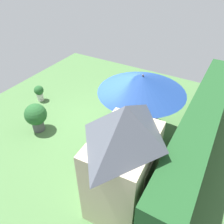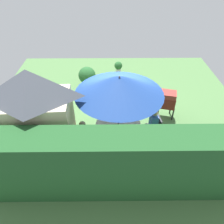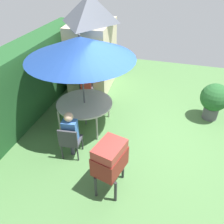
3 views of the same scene
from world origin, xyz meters
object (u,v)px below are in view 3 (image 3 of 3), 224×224
Objects in this scene: bbq_grill at (110,158)px; person_in_blue at (70,130)px; patio_table at (84,104)px; patio_umbrella at (80,48)px; chair_near_shed at (86,87)px; garden_shed at (92,43)px; person_in_red at (86,81)px; potted_plant_by_shed at (214,99)px; chair_far_side at (70,140)px.

person_in_blue is (0.69, 1.19, -0.06)m from bbq_grill.
patio_umbrella reaches higher than patio_table.
person_in_blue is at bearing -166.60° from chair_near_shed.
chair_near_shed is at bearing 19.95° from patio_table.
garden_shed is at bearing 24.16° from bbq_grill.
garden_shed is 3.85m from person_in_blue.
garden_shed reaches higher than person_in_red.
patio_umbrella is 2.31× the size of bbq_grill.
person_in_blue reaches higher than potted_plant_by_shed.
chair_far_side is at bearing -167.05° from person_in_red.
person_in_red is (1.18, 0.43, -1.55)m from patio_umbrella.
patio_table is at bearing -89.70° from patio_umbrella.
garden_shed is at bearing 14.59° from patio_table.
potted_plant_by_shed is at bearing -87.09° from person_in_red.
potted_plant_by_shed is (2.71, -3.39, 0.14)m from chair_far_side.
patio_table is at bearing 6.43° from person_in_blue.
garden_shed reaches higher than chair_near_shed.
bbq_grill reaches higher than patio_table.
person_in_red is at bearing -170.74° from garden_shed.
patio_table is 1.26m from person_in_red.
garden_shed is 4.41m from potted_plant_by_shed.
patio_table is 1.75× the size of chair_near_shed.
person_in_red reaches higher than chair_far_side.
potted_plant_by_shed reaches higher than chair_near_shed.
bbq_grill is 3.99m from potted_plant_by_shed.
garden_shed is 2.67× the size of bbq_grill.
patio_table is 0.57× the size of patio_umbrella.
bbq_grill is at bearing 146.30° from potted_plant_by_shed.
chair_far_side is at bearing -173.57° from patio_umbrella.
garden_shed is 4.00m from chair_far_side.
patio_table is 3.80m from potted_plant_by_shed.
person_in_blue is (-2.51, -0.60, 0.26)m from chair_near_shed.
chair_far_side is at bearing 128.67° from potted_plant_by_shed.
chair_far_side reaches higher than patio_table.
potted_plant_by_shed is at bearing -88.26° from chair_near_shed.
chair_far_side is (-1.33, -0.15, -0.19)m from patio_table.
patio_table is 1.25× the size of person_in_red.
patio_table is (-2.42, -0.63, -0.93)m from garden_shed.
potted_plant_by_shed is (-1.04, -4.17, -0.97)m from garden_shed.
patio_umbrella is at bearing 34.36° from bbq_grill.
garden_shed is 1.16× the size of patio_umbrella.
garden_shed is 3.56× the size of chair_far_side.
patio_umbrella reaches higher than person_in_red.
person_in_red and person_in_blue have the same top height.
bbq_grill is 1.33× the size of chair_far_side.
person_in_red reaches higher than bbq_grill.
patio_table is at bearing 111.29° from potted_plant_by_shed.
patio_table is at bearing 6.43° from chair_far_side.
patio_table is 1.75× the size of chair_far_side.
bbq_grill is 1.33× the size of chair_near_shed.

